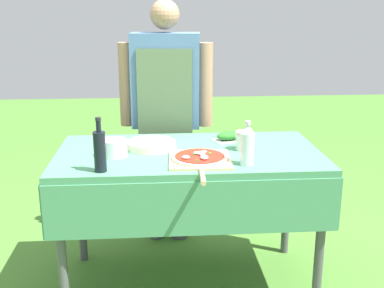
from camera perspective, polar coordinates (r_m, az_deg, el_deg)
name	(u,v)px	position (r m, az deg, el deg)	size (l,w,h in m)	color
ground_plane	(189,282)	(2.98, -0.36, -16.05)	(12.00, 12.00, 0.00)	#477A2D
prep_table	(189,168)	(2.67, -0.38, -2.89)	(1.46, 0.78, 0.82)	#478960
person_cook	(166,104)	(3.18, -3.09, 4.71)	(0.61, 0.24, 1.63)	#4C4C51
pizza_on_peel	(200,159)	(2.46, 0.94, -1.77)	(0.33, 0.51, 0.05)	#D1B27F
oil_bottle	(100,150)	(2.33, -10.87, -0.74)	(0.06, 0.06, 0.27)	black
water_bottle	(247,144)	(2.40, 6.57, -0.06)	(0.07, 0.07, 0.22)	silver
herb_container	(229,136)	(2.85, 4.45, 0.94)	(0.22, 0.18, 0.06)	silver
mixing_tub	(114,148)	(2.58, -9.21, -0.45)	(0.14, 0.14, 0.09)	silver
plate_stack	(151,145)	(2.70, -4.86, -0.08)	(0.28, 0.28, 0.04)	beige
sauce_jar	(244,142)	(2.67, 6.14, 0.29)	(0.09, 0.09, 0.10)	silver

